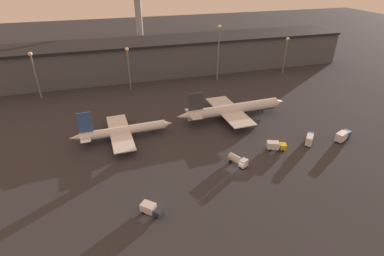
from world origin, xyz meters
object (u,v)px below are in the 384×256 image
Objects in this scene: airplane_1 at (233,110)px; service_vehicle_4 at (276,146)px; control_tower at (139,15)px; service_vehicle_3 at (238,160)px; service_vehicle_1 at (343,136)px; service_vehicle_0 at (310,139)px; service_vehicle_2 at (151,209)px; airplane_0 at (123,131)px.

service_vehicle_4 is (4.39, -25.93, -2.05)m from airplane_1.
control_tower is (-25.03, 135.28, 23.46)m from service_vehicle_4.
service_vehicle_3 is at bearing -113.05° from airplane_1.
airplane_1 reaches higher than service_vehicle_1.
service_vehicle_4 is (15.72, 4.09, -0.06)m from service_vehicle_3.
service_vehicle_4 is at bearing 132.99° from service_vehicle_0.
service_vehicle_2 is at bearing -97.47° from control_tower.
service_vehicle_2 is 0.87× the size of service_vehicle_3.
airplane_0 is at bearing -156.57° from service_vehicle_3.
service_vehicle_0 is 13.25m from service_vehicle_4.
service_vehicle_3 is (29.26, 12.82, 0.17)m from service_vehicle_2.
service_vehicle_1 reaches higher than service_vehicle_2.
control_tower is at bearing 86.62° from service_vehicle_1.
service_vehicle_4 is 0.16× the size of control_tower.
airplane_0 is 43.92m from airplane_1.
airplane_0 reaches higher than service_vehicle_3.
service_vehicle_3 is at bearing 65.98° from service_vehicle_2.
airplane_0 is at bearing 112.55° from service_vehicle_0.
service_vehicle_0 is 60.66m from service_vehicle_2.
control_tower is at bearing 76.03° from airplane_0.
airplane_1 is (43.77, 3.45, 0.81)m from airplane_0.
service_vehicle_2 is at bearing -93.60° from service_vehicle_3.
service_vehicle_0 reaches higher than service_vehicle_4.
control_tower is (-20.64, 109.35, 21.41)m from airplane_1.
control_tower reaches higher than service_vehicle_1.
service_vehicle_2 is 0.87× the size of service_vehicle_4.
service_vehicle_1 is 1.14× the size of service_vehicle_4.
control_tower reaches higher than airplane_1.
service_vehicle_0 is at bearing 58.60° from service_vehicle_2.
airplane_1 is 59.06m from service_vehicle_2.
service_vehicle_3 is at bearing 140.81° from service_vehicle_0.
control_tower reaches higher than service_vehicle_4.
service_vehicle_0 is 1.10× the size of service_vehicle_2.
service_vehicle_3 is 0.99× the size of service_vehicle_4.
airplane_1 is at bearing 88.87° from service_vehicle_2.
service_vehicle_4 reaches higher than service_vehicle_3.
service_vehicle_2 is 48.06m from service_vehicle_4.
service_vehicle_0 is at bearing 22.95° from service_vehicle_4.
service_vehicle_4 is (48.17, -22.48, -1.24)m from airplane_0.
service_vehicle_2 is (-58.23, -17.01, -0.42)m from service_vehicle_0.
airplane_1 is at bearing 2.13° from airplane_0.
service_vehicle_3 is 0.15× the size of control_tower.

